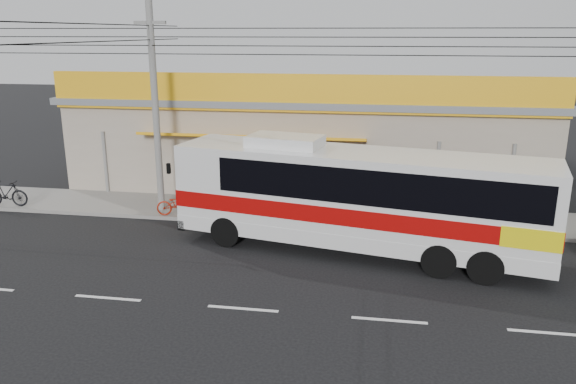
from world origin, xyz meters
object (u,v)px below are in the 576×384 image
(motorbike_red, at_px, (179,204))
(utility_pole, at_px, (151,40))
(coach_bus, at_px, (363,194))
(motorbike_dark, at_px, (6,193))

(motorbike_red, distance_m, utility_pole, 6.59)
(coach_bus, xyz_separation_m, motorbike_dark, (-15.26, 2.43, -1.37))
(motorbike_red, distance_m, motorbike_dark, 7.76)
(coach_bus, height_order, motorbike_red, coach_bus)
(utility_pole, bearing_deg, motorbike_red, -34.13)
(motorbike_red, xyz_separation_m, motorbike_dark, (-7.76, 0.00, 0.10))
(coach_bus, distance_m, motorbike_red, 8.03)
(coach_bus, height_order, utility_pole, utility_pole)
(coach_bus, relative_size, motorbike_red, 7.19)
(coach_bus, bearing_deg, motorbike_dark, -177.42)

